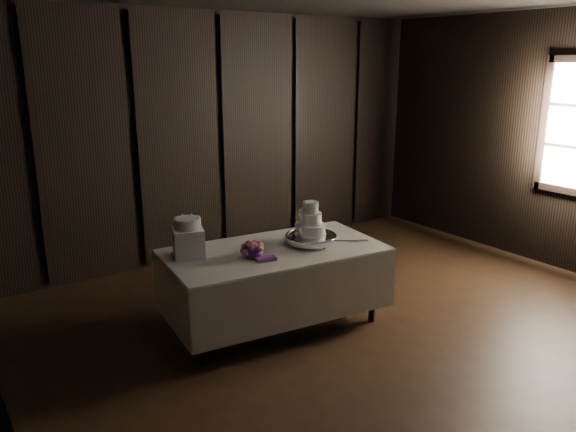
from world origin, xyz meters
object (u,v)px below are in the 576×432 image
Objects in this scene: cake_stand at (311,240)px; box_pedestal at (189,242)px; small_cake at (188,223)px; display_table at (275,284)px; wedding_cake at (310,223)px; bouquet at (253,251)px.

box_pedestal is (-1.08, 0.36, 0.08)m from cake_stand.
box_pedestal is 0.17m from small_cake.
display_table is 6.47× the size of wedding_cake.
small_cake reaches higher than display_table.
cake_stand is at bearing 38.05° from wedding_cake.
cake_stand is 0.17m from wedding_cake.
small_cake reaches higher than bouquet.
box_pedestal is at bearing 139.96° from bouquet.
small_cake reaches higher than box_pedestal.
small_cake reaches higher than cake_stand.
display_table is 5.37× the size of bouquet.
wedding_cake reaches higher than small_cake.
bouquet is at bearing -171.74° from wedding_cake.
display_table is 0.53m from cake_stand.
wedding_cake reaches higher than box_pedestal.
cake_stand is 1.14m from box_pedestal.
box_pedestal is at bearing 161.63° from cake_stand.
display_table is 0.90m from box_pedestal.
wedding_cake is at bearing -19.41° from small_cake.
bouquet is at bearing -178.82° from cake_stand.
cake_stand is (0.36, -0.08, 0.39)m from display_table.
wedding_cake reaches higher than cake_stand.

